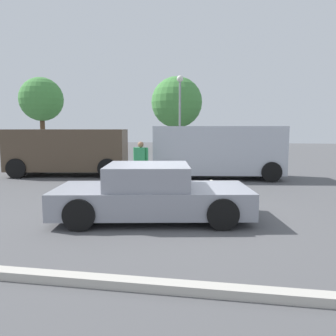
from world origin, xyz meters
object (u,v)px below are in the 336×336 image
at_px(pedestrian, 141,159).
at_px(light_post_near, 180,101).
at_px(suv_dark, 69,150).
at_px(dog, 217,185).
at_px(sedan_foreground, 151,194).
at_px(van_white, 217,150).

height_order(pedestrian, light_post_near, light_post_near).
height_order(suv_dark, pedestrian, suv_dark).
distance_m(dog, suv_dark, 7.12).
bearing_deg(pedestrian, suv_dark, 73.45).
relative_size(suv_dark, pedestrian, 3.34).
distance_m(sedan_foreground, suv_dark, 8.04).
bearing_deg(suv_dark, light_post_near, 60.41).
bearing_deg(van_white, sedan_foreground, 71.09).
height_order(van_white, suv_dark, van_white).
relative_size(sedan_foreground, suv_dark, 0.87).
bearing_deg(suv_dark, pedestrian, -37.17).
bearing_deg(suv_dark, sedan_foreground, -61.13).
xyz_separation_m(sedan_foreground, suv_dark, (-5.02, 6.25, 0.51)).
height_order(dog, light_post_near, light_post_near).
xyz_separation_m(van_white, suv_dark, (-6.27, -0.19, -0.05)).
xyz_separation_m(suv_dark, light_post_near, (3.46, 9.67, 2.77)).
distance_m(van_white, light_post_near, 10.25).
relative_size(dog, suv_dark, 0.11).
xyz_separation_m(dog, pedestrian, (-2.70, 1.19, 0.65)).
height_order(dog, suv_dark, suv_dark).
distance_m(sedan_foreground, van_white, 6.59).
distance_m(sedan_foreground, pedestrian, 4.59).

